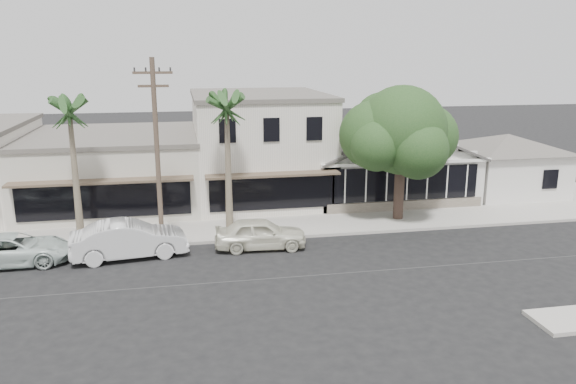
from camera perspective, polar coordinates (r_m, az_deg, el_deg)
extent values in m
plane|color=black|center=(24.78, 8.51, -7.96)|extent=(140.00, 140.00, 0.00)
cube|color=#9E9991|center=(29.82, -10.64, -4.07)|extent=(90.00, 3.50, 0.15)
cube|color=silver|center=(37.27, 9.58, 1.89)|extent=(10.00, 8.00, 3.00)
cube|color=black|center=(33.53, 11.98, 0.86)|extent=(8.80, 0.10, 2.00)
cube|color=#60564C|center=(33.88, 11.86, -1.44)|extent=(9.60, 0.18, 0.70)
cube|color=silver|center=(39.99, 21.18, 1.96)|extent=(6.00, 6.00, 3.00)
cube|color=silver|center=(35.96, -2.95, 4.47)|extent=(8.00, 10.00, 6.50)
cube|color=beige|center=(36.09, -17.24, 2.03)|extent=(10.00, 10.00, 4.20)
cylinder|color=brown|center=(27.27, -13.13, 3.71)|extent=(0.24, 0.24, 9.00)
cube|color=brown|center=(26.87, -13.59, 11.70)|extent=(1.80, 0.12, 0.12)
cube|color=brown|center=(26.90, -13.52, 10.43)|extent=(1.40, 0.12, 0.12)
imported|color=beige|center=(27.04, -2.82, -4.23)|extent=(4.49, 2.02, 1.50)
imported|color=silver|center=(26.84, -15.83, -4.66)|extent=(5.42, 2.52, 1.72)
imported|color=silver|center=(27.89, -26.11, -5.26)|extent=(5.03, 2.46, 1.37)
cylinder|color=#46342A|center=(31.79, 11.19, -0.30)|extent=(0.56, 0.56, 2.98)
sphere|color=#1C3C18|center=(31.11, 11.51, 6.19)|extent=(4.84, 4.84, 4.84)
sphere|color=#1C3C18|center=(32.34, 13.86, 5.52)|extent=(3.54, 3.54, 3.54)
sphere|color=#1C3C18|center=(30.97, 8.66, 5.75)|extent=(3.72, 3.72, 3.72)
sphere|color=#1C3C18|center=(30.11, 13.08, 4.24)|extent=(3.16, 3.16, 3.16)
sphere|color=#1C3C18|center=(32.25, 9.61, 7.04)|extent=(3.35, 3.35, 3.35)
sphere|color=#1C3C18|center=(32.66, 12.53, 7.65)|extent=(2.98, 2.98, 2.98)
sphere|color=#1C3C18|center=(29.92, 9.00, 4.73)|extent=(2.79, 2.79, 2.79)
cone|color=#726651|center=(28.69, -6.08, 1.80)|extent=(0.40, 0.40, 6.34)
cone|color=#726651|center=(28.89, -20.75, 1.03)|extent=(0.39, 0.39, 6.33)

